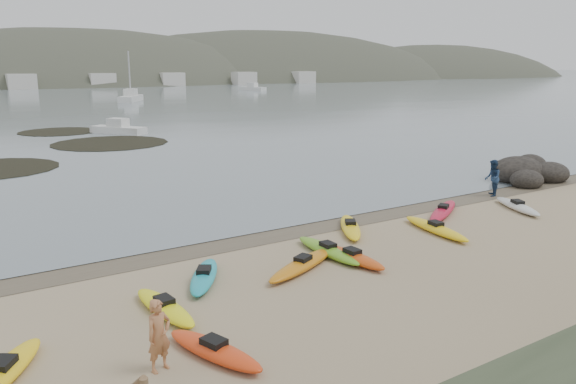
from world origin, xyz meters
TOP-DOWN VIEW (x-y plane):
  - ground at (0.00, 0.00)m, footprint 600.00×600.00m
  - wet_sand at (0.00, -0.30)m, footprint 60.00×60.00m
  - kayaks at (-0.42, -4.00)m, footprint 23.67×9.19m
  - person_west at (-8.23, -7.64)m, footprint 0.68×0.55m
  - person_east at (11.73, -0.80)m, footprint 1.13×1.13m
  - rock_cluster at (16.80, 0.67)m, footprint 5.17×3.79m
  - kelp_mats at (-2.63, 29.47)m, footprint 18.53×26.67m
  - moored_boats at (1.51, 85.38)m, footprint 104.53×77.52m
  - far_hills at (39.38, 193.97)m, footprint 550.00×135.00m
  - far_town at (6.00, 145.00)m, footprint 199.00×5.00m

SIDE VIEW (x-z plane):
  - far_hills at x=39.38m, z-range -55.93..24.07m
  - ground at x=0.00m, z-range 0.00..0.00m
  - wet_sand at x=0.00m, z-range 0.00..0.00m
  - kelp_mats at x=-2.63m, z-range 0.01..0.05m
  - kayaks at x=-0.42m, z-range 0.00..0.34m
  - rock_cluster at x=16.80m, z-range -0.62..1.07m
  - moored_boats at x=1.51m, z-range -0.06..1.17m
  - person_west at x=-8.23m, z-range 0.00..1.63m
  - person_east at x=11.73m, z-range 0.00..1.85m
  - far_town at x=6.00m, z-range 0.00..4.00m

